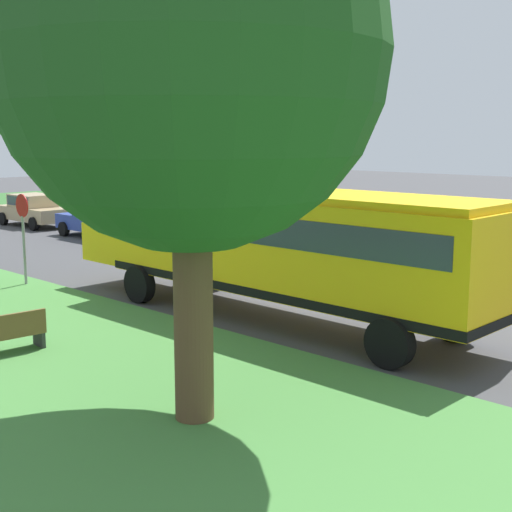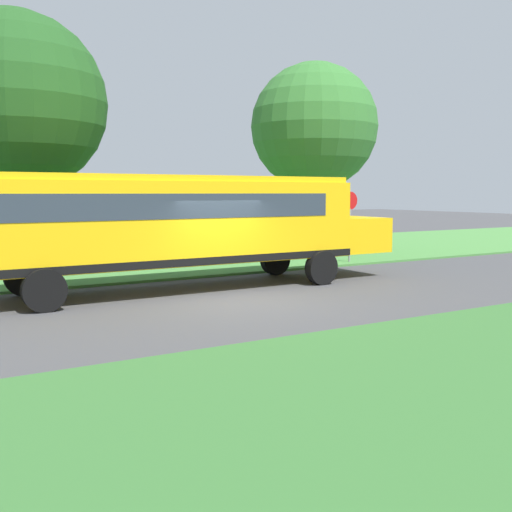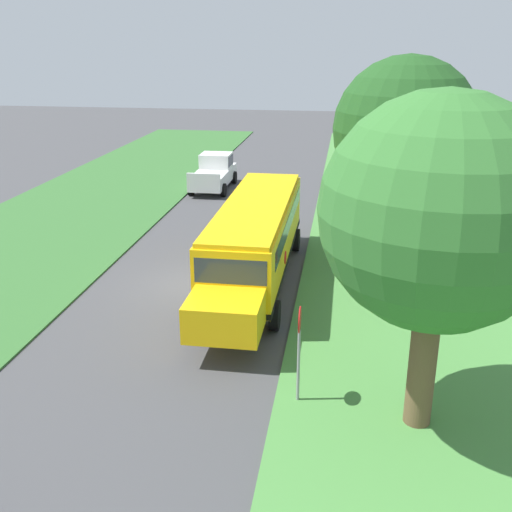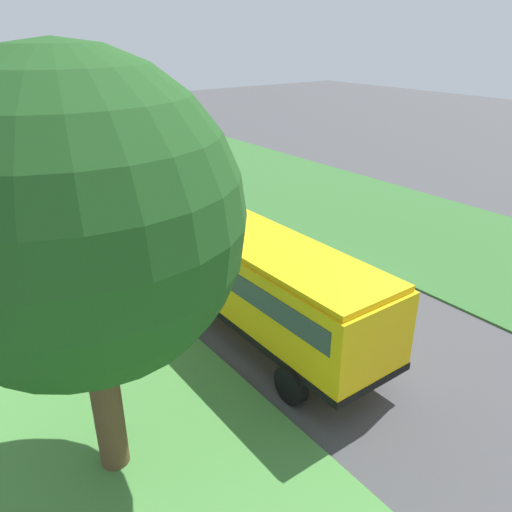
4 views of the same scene
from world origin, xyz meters
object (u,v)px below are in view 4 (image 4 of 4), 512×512
object	(u,v)px
school_bus	(241,266)
car_blue_nearest	(166,172)
oak_tree_beside_bus	(81,224)
park_bench	(27,342)
stop_sign	(80,216)
car_tan_middle	(127,155)

from	to	relation	value
school_bus	car_blue_nearest	xyz separation A→B (m)	(5.05, 15.09, -1.05)
school_bus	oak_tree_beside_bus	bearing A→B (deg)	-149.70
oak_tree_beside_bus	park_bench	bearing A→B (deg)	95.62
stop_sign	park_bench	distance (m)	7.18
school_bus	oak_tree_beside_bus	size ratio (longest dim) A/B	1.46
oak_tree_beside_bus	stop_sign	distance (m)	12.26
school_bus	park_bench	distance (m)	6.52
car_blue_nearest	stop_sign	xyz separation A→B (m)	(-7.40, -7.11, 0.86)
car_blue_nearest	stop_sign	world-z (taller)	stop_sign
car_blue_nearest	park_bench	world-z (taller)	car_blue_nearest
car_blue_nearest	car_tan_middle	bearing A→B (deg)	90.00
stop_sign	park_bench	world-z (taller)	stop_sign
stop_sign	car_blue_nearest	bearing A→B (deg)	43.84
car_tan_middle	park_bench	bearing A→B (deg)	-120.42
school_bus	park_bench	size ratio (longest dim) A/B	7.59
car_tan_middle	park_bench	world-z (taller)	car_tan_middle
car_blue_nearest	oak_tree_beside_bus	bearing A→B (deg)	-120.01
car_tan_middle	oak_tree_beside_bus	world-z (taller)	oak_tree_beside_bus
car_blue_nearest	stop_sign	distance (m)	10.30
car_tan_middle	park_bench	size ratio (longest dim) A/B	2.69
school_bus	car_tan_middle	xyz separation A→B (m)	(5.05, 20.85, -1.05)
car_blue_nearest	car_tan_middle	size ratio (longest dim) A/B	1.00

